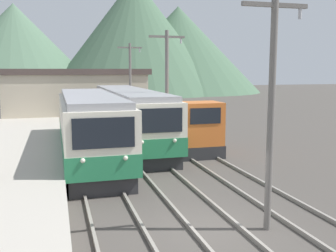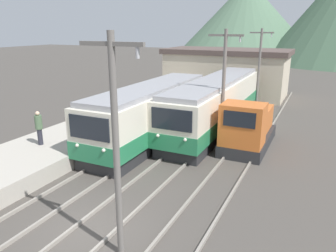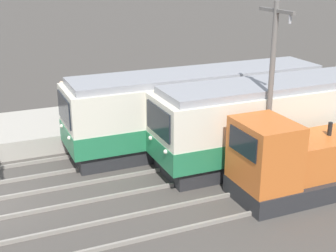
# 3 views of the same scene
# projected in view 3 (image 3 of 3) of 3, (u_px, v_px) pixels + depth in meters

# --- Properties ---
(commuter_train_left) EXTENTS (2.84, 12.29, 3.51)m
(commuter_train_left) POSITION_uv_depth(u_px,v_px,m) (198.00, 111.00, 21.42)
(commuter_train_left) COLOR #28282B
(commuter_train_left) RESTS_ON ground
(commuter_train_center) EXTENTS (2.84, 15.14, 3.49)m
(commuter_train_center) POSITION_uv_depth(u_px,v_px,m) (316.00, 117.00, 20.62)
(commuter_train_center) COLOR #28282B
(commuter_train_center) RESTS_ON ground
(shunting_locomotive) EXTENTS (2.40, 5.63, 3.00)m
(shunting_locomotive) POSITION_uv_depth(u_px,v_px,m) (300.00, 163.00, 16.99)
(shunting_locomotive) COLOR #28282B
(shunting_locomotive) RESTS_ON ground
(catenary_mast_mid) EXTENTS (2.00, 0.20, 6.84)m
(catenary_mast_mid) POSITION_uv_depth(u_px,v_px,m) (271.00, 87.00, 17.27)
(catenary_mast_mid) COLOR slate
(catenary_mast_mid) RESTS_ON ground
(person_on_platform) EXTENTS (0.38, 0.38, 1.85)m
(person_on_platform) POSITION_uv_depth(u_px,v_px,m) (63.00, 98.00, 22.71)
(person_on_platform) COLOR #282833
(person_on_platform) RESTS_ON platform_left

